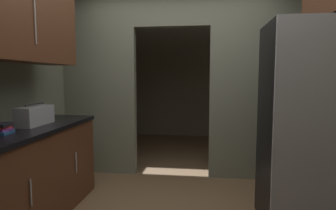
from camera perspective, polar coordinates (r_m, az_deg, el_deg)
The scene contains 7 objects.
kitchen_partition at distance 3.97m, azimuth 2.99°, elevation 7.33°, with size 3.34×0.12×2.79m.
adjoining_room_shell at distance 5.88m, azimuth 4.05°, elevation 5.70°, with size 3.34×2.84×2.79m.
refrigerator at distance 2.87m, azimuth 26.10°, elevation -4.10°, with size 0.77×0.74×1.86m.
lower_cabinet_run at distance 3.08m, azimuth -26.65°, elevation -12.50°, with size 0.67×1.82×0.91m.
upper_cabinet_counterside at distance 2.98m, azimuth -27.91°, elevation 15.09°, with size 0.36×1.64×0.78m.
boombox at distance 3.09m, azimuth -24.87°, elevation -1.92°, with size 0.17×0.43×0.21m.
book_stack at distance 2.73m, azimuth -30.00°, elevation -4.09°, with size 0.14×0.17×0.09m.
Camera 1 is at (0.33, -2.48, 1.38)m, focal length 30.75 mm.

